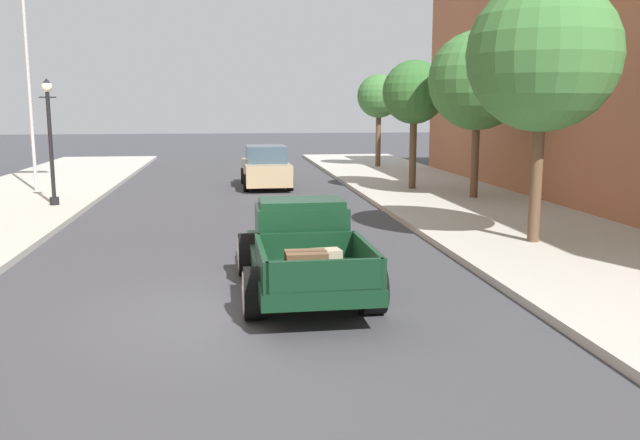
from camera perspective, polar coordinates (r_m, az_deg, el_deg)
ground_plane at (r=10.67m, az=-6.72°, el=-7.72°), size 140.00×140.00×0.00m
hotrod_truck_dark_green at (r=11.73m, az=-1.56°, el=-2.26°), size 2.24×4.96×1.58m
car_background_tan at (r=26.62m, az=-4.63°, el=4.44°), size 1.92×4.32×1.65m
street_lamp_far at (r=22.19m, az=-21.98°, el=6.92°), size 0.50×0.32×3.85m
flagpole at (r=26.26m, az=-23.29°, el=14.57°), size 1.74×0.16×9.16m
street_tree_nearest at (r=15.69m, az=18.42°, el=13.08°), size 3.31×3.31×5.76m
street_tree_second at (r=22.94m, az=13.27°, el=11.43°), size 3.23×3.23×5.47m
street_tree_third at (r=25.07m, az=8.01°, el=10.65°), size 2.31×2.31×4.69m
street_tree_farthest at (r=34.27m, az=5.02°, el=10.39°), size 2.17×2.17×4.61m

